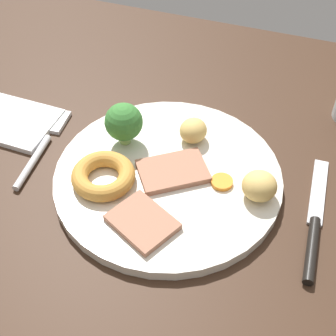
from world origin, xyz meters
TOP-DOWN VIEW (x-y plane):
  - dining_table at (0.00, 0.00)cm, footprint 120.00×84.00cm
  - dinner_plate at (1.55, 2.90)cm, footprint 27.85×27.85cm
  - meat_slice_main at (2.09, 3.16)cm, footprint 9.86×9.24cm
  - meat_slice_under at (1.39, -5.25)cm, footprint 8.74×8.08cm
  - yorkshire_pudding at (-5.29, -0.83)cm, footprint 7.65×7.65cm
  - roast_potato_left at (12.58, 3.04)cm, footprint 4.57×4.52cm
  - roast_potato_right at (2.60, 9.73)cm, footprint 4.01×4.20cm
  - carrot_coin_front at (8.15, 3.50)cm, footprint 2.63×2.63cm
  - broccoli_floret at (-5.55, 6.41)cm, footprint 4.83×4.83cm
  - fork at (-16.01, 3.27)cm, footprint 2.66×15.32cm
  - knife at (19.56, 1.47)cm, footprint 2.20×18.54cm
  - folded_napkin at (-22.05, 5.94)cm, footprint 11.25×9.31cm

SIDE VIEW (x-z plane):
  - dining_table at x=0.00cm, z-range 0.00..3.60cm
  - fork at x=-16.01cm, z-range 3.54..4.44cm
  - folded_napkin at x=-22.05cm, z-range 3.60..4.40cm
  - knife at x=19.56cm, z-range 3.45..4.65cm
  - dinner_plate at x=1.55cm, z-range 3.60..5.00cm
  - carrot_coin_front at x=8.15cm, z-range 5.00..5.54cm
  - meat_slice_main at x=2.09cm, z-range 5.00..5.80cm
  - meat_slice_under at x=1.39cm, z-range 5.00..5.80cm
  - yorkshire_pudding at x=-5.29cm, z-range 5.00..7.01cm
  - roast_potato_right at x=2.60cm, z-range 5.00..8.10cm
  - roast_potato_left at x=12.58cm, z-range 5.00..8.43cm
  - broccoli_floret at x=-5.55cm, z-range 5.42..11.25cm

